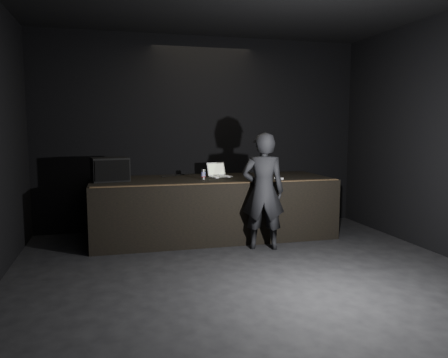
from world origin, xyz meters
TOP-DOWN VIEW (x-y plane):
  - ground at (0.00, 0.00)m, footprint 7.00×7.00m
  - room_walls at (0.00, 0.00)m, footprint 6.10×7.10m
  - stage_riser at (0.00, 2.73)m, footprint 4.00×1.50m
  - riser_lip at (0.00, 2.02)m, footprint 3.92×0.10m
  - stage_monitor at (-1.67, 2.73)m, footprint 0.63×0.50m
  - cable at (-0.46, 3.32)m, footprint 0.72×0.47m
  - laptop at (0.16, 2.92)m, footprint 0.43×0.41m
  - beer_can at (-0.18, 2.59)m, footprint 0.07×0.07m
  - plastic_cup at (0.71, 2.89)m, footprint 0.09×0.09m
  - wii_remote at (1.05, 2.31)m, footprint 0.11×0.16m
  - person at (0.58, 1.78)m, footprint 0.74×0.59m

SIDE VIEW (x-z plane):
  - ground at x=0.00m, z-range 0.00..0.00m
  - stage_riser at x=0.00m, z-range 0.00..1.00m
  - person at x=0.58m, z-range 0.00..1.78m
  - riser_lip at x=0.00m, z-range 1.00..1.01m
  - cable at x=-0.46m, z-range 1.00..1.02m
  - wii_remote at x=1.05m, z-range 1.00..1.03m
  - plastic_cup at x=0.71m, z-range 1.00..1.11m
  - laptop at x=0.16m, z-range 0.94..1.18m
  - beer_can at x=-0.18m, z-range 1.00..1.17m
  - stage_monitor at x=-1.67m, z-range 1.00..1.38m
  - room_walls at x=0.00m, z-range 0.26..3.78m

